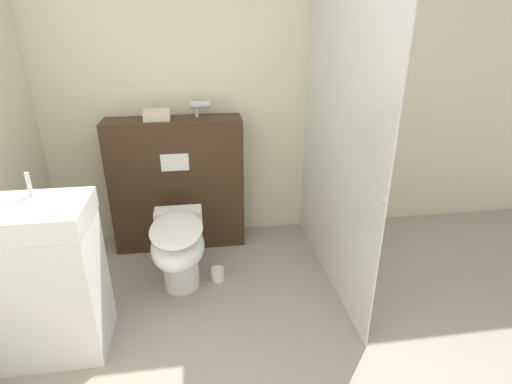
# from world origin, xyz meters

# --- Properties ---
(wall_back) EXTENTS (8.00, 0.06, 2.50)m
(wall_back) POSITION_xyz_m (0.00, 2.06, 1.25)
(wall_back) COLOR beige
(wall_back) RESTS_ON ground_plane
(partition_panel) EXTENTS (1.10, 0.29, 1.13)m
(partition_panel) POSITION_xyz_m (-0.40, 1.86, 0.56)
(partition_panel) COLOR #3D2819
(partition_panel) RESTS_ON ground_plane
(shower_glass) EXTENTS (0.04, 1.62, 2.05)m
(shower_glass) POSITION_xyz_m (0.75, 1.22, 1.03)
(shower_glass) COLOR silver
(shower_glass) RESTS_ON ground_plane
(toilet) EXTENTS (0.37, 0.70, 0.55)m
(toilet) POSITION_xyz_m (-0.39, 1.17, 0.36)
(toilet) COLOR white
(toilet) RESTS_ON ground_plane
(sink_vanity) EXTENTS (0.63, 0.44, 1.10)m
(sink_vanity) POSITION_xyz_m (-1.13, 0.71, 0.48)
(sink_vanity) COLOR white
(sink_vanity) RESTS_ON ground_plane
(hair_drier) EXTENTS (0.18, 0.06, 0.13)m
(hair_drier) POSITION_xyz_m (-0.16, 1.90, 1.22)
(hair_drier) COLOR #B7B7BC
(hair_drier) RESTS_ON partition_panel
(folded_towel) EXTENTS (0.20, 0.15, 0.08)m
(folded_towel) POSITION_xyz_m (-0.51, 1.84, 1.17)
(folded_towel) COLOR beige
(folded_towel) RESTS_ON partition_panel
(spare_toilet_roll) EXTENTS (0.10, 0.10, 0.10)m
(spare_toilet_roll) POSITION_xyz_m (-0.11, 1.24, 0.05)
(spare_toilet_roll) COLOR white
(spare_toilet_roll) RESTS_ON ground_plane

